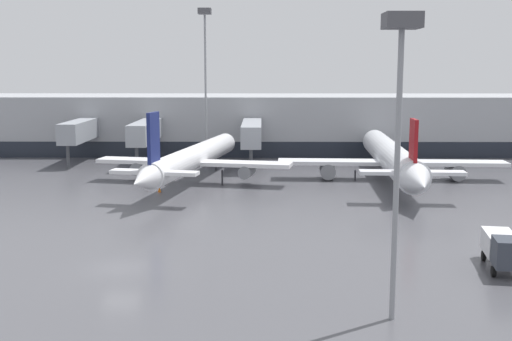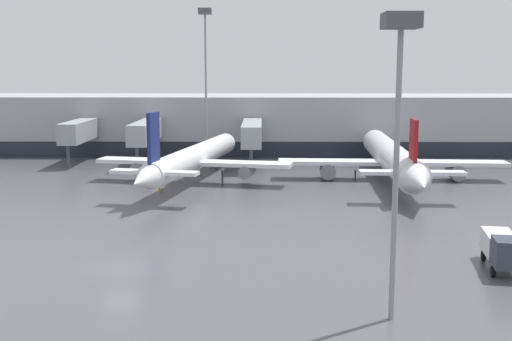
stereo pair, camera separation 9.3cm
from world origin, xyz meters
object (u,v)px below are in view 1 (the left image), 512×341
(parked_jet_2, at_px, (391,158))
(traffic_cone_2, at_px, (159,189))
(apron_light_mast_2, at_px, (205,44))
(service_truck_0, at_px, (503,248))
(apron_light_mast_3, at_px, (400,77))
(parked_jet_1, at_px, (193,158))

(parked_jet_2, bearing_deg, traffic_cone_2, 109.82)
(parked_jet_2, distance_m, apron_light_mast_2, 30.83)
(apron_light_mast_2, bearing_deg, service_truck_0, -64.10)
(traffic_cone_2, bearing_deg, apron_light_mast_3, -63.05)
(traffic_cone_2, bearing_deg, parked_jet_1, 60.17)
(parked_jet_1, bearing_deg, traffic_cone_2, 161.44)
(service_truck_0, distance_m, apron_light_mast_2, 56.78)
(parked_jet_1, distance_m, apron_light_mast_2, 21.85)
(parked_jet_2, xyz_separation_m, apron_light_mast_2, (-23.45, 14.40, 13.90))
(parked_jet_1, height_order, parked_jet_2, parked_jet_1)
(traffic_cone_2, height_order, apron_light_mast_3, apron_light_mast_3)
(service_truck_0, bearing_deg, parked_jet_1, -134.05)
(parked_jet_2, xyz_separation_m, traffic_cone_2, (-26.64, -8.06, -2.38))
(traffic_cone_2, relative_size, apron_light_mast_3, 0.04)
(parked_jet_1, height_order, apron_light_mast_2, apron_light_mast_2)
(traffic_cone_2, relative_size, apron_light_mast_2, 0.03)
(parked_jet_1, bearing_deg, apron_light_mast_3, -148.62)
(traffic_cone_2, bearing_deg, apron_light_mast_2, 81.91)
(parked_jet_1, distance_m, service_truck_0, 40.17)
(parked_jet_1, bearing_deg, service_truck_0, -131.97)
(parked_jet_1, height_order, apron_light_mast_3, apron_light_mast_3)
(parked_jet_1, relative_size, apron_light_mast_2, 1.66)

